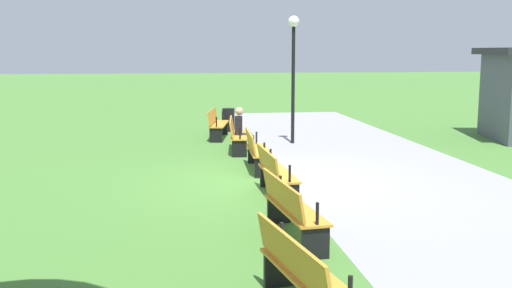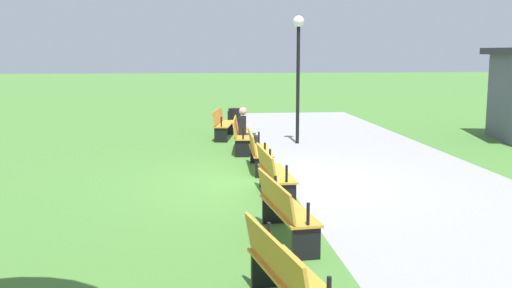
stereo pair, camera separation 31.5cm
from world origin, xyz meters
TOP-DOWN VIEW (x-y plane):
  - ground_plane at (0.00, 0.00)m, footprint 120.00×120.00m
  - path_paving at (0.00, 2.71)m, footprint 27.11×4.76m
  - bench_0 at (-6.28, -0.64)m, footprint 1.86×0.79m
  - bench_1 at (-3.78, -0.28)m, footprint 1.85×0.67m
  - bench_2 at (-1.26, -0.09)m, footprint 1.82×0.54m
  - bench_3 at (1.26, -0.09)m, footprint 1.82×0.54m
  - bench_4 at (3.78, -0.28)m, footprint 1.85×0.67m
  - bench_5 at (6.28, -0.64)m, footprint 1.86×0.79m
  - person_seated at (-3.76, -0.13)m, footprint 0.36×0.55m
  - lamp_post at (-5.02, 1.49)m, footprint 0.32×0.32m
  - trash_bin at (-7.86, -0.14)m, footprint 0.41×0.41m

SIDE VIEW (x-z plane):
  - ground_plane at x=0.00m, z-range 0.00..0.00m
  - path_paving at x=0.00m, z-range 0.00..0.01m
  - trash_bin at x=-7.86m, z-range 0.00..0.77m
  - bench_0 at x=-6.28m, z-range 0.03..0.92m
  - bench_1 at x=-3.78m, z-range 0.03..0.92m
  - bench_2 at x=-1.26m, z-range 0.03..0.92m
  - bench_3 at x=1.26m, z-range 0.03..0.92m
  - bench_4 at x=3.78m, z-range 0.03..0.92m
  - bench_5 at x=6.28m, z-range 0.03..0.92m
  - person_seated at x=-3.76m, z-range 0.04..1.24m
  - lamp_post at x=-5.02m, z-range 0.75..4.41m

